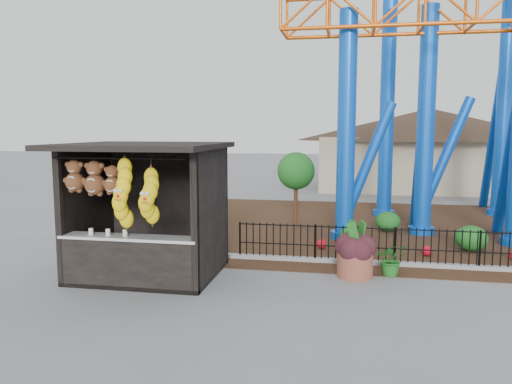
% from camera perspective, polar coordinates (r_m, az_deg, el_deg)
% --- Properties ---
extents(ground, '(120.00, 120.00, 0.00)m').
position_cam_1_polar(ground, '(10.41, 1.10, -12.09)').
color(ground, slate).
rests_on(ground, ground).
extents(mulch_bed, '(18.00, 12.00, 0.02)m').
position_cam_1_polar(mulch_bed, '(18.18, 18.02, -4.03)').
color(mulch_bed, '#331E11').
rests_on(mulch_bed, ground).
extents(curb, '(18.00, 0.18, 0.12)m').
position_cam_1_polar(curb, '(13.35, 20.74, -7.94)').
color(curb, gray).
rests_on(curb, ground).
extents(prize_booth, '(3.50, 3.40, 3.12)m').
position_cam_1_polar(prize_booth, '(11.74, -12.81, -2.38)').
color(prize_booth, black).
rests_on(prize_booth, ground).
extents(picket_fence, '(12.20, 0.06, 1.00)m').
position_cam_1_polar(picket_fence, '(13.43, 24.63, -6.10)').
color(picket_fence, black).
rests_on(picket_fence, ground).
extents(roller_coaster, '(11.00, 6.37, 10.82)m').
position_cam_1_polar(roller_coaster, '(18.50, 22.30, 16.03)').
color(roller_coaster, blue).
rests_on(roller_coaster, ground).
extents(terracotta_planter, '(0.99, 0.99, 0.60)m').
position_cam_1_polar(terracotta_planter, '(11.99, 11.23, -8.11)').
color(terracotta_planter, brown).
rests_on(terracotta_planter, ground).
extents(planter_foliage, '(0.70, 0.70, 0.64)m').
position_cam_1_polar(planter_foliage, '(11.85, 11.31, -5.22)').
color(planter_foliage, black).
rests_on(planter_foliage, terracotta_planter).
extents(potted_plant, '(0.73, 0.64, 0.78)m').
position_cam_1_polar(potted_plant, '(12.28, 15.24, -7.42)').
color(potted_plant, '#295017').
rests_on(potted_plant, ground).
extents(landscaping, '(8.29, 4.32, 0.72)m').
position_cam_1_polar(landscaping, '(16.08, 21.53, -4.49)').
color(landscaping, '#195519').
rests_on(landscaping, mulch_bed).
extents(pavilion, '(15.00, 15.00, 4.80)m').
position_cam_1_polar(pavilion, '(30.01, 19.17, 6.10)').
color(pavilion, '#BFAD8C').
rests_on(pavilion, ground).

